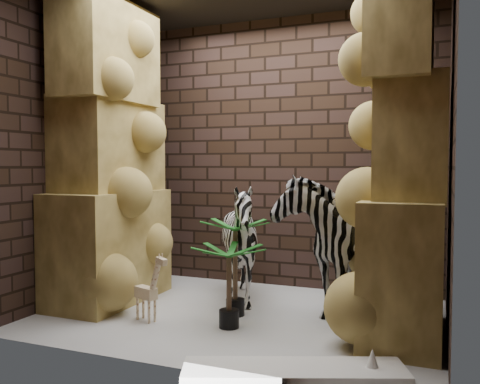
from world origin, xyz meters
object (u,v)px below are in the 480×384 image
at_px(surfboard, 294,370).
at_px(zebra_left, 241,250).
at_px(palm_back, 229,286).
at_px(palm_front, 235,267).
at_px(giraffe_toy, 146,285).
at_px(zebra_right, 332,229).

bearing_deg(surfboard, zebra_left, 102.17).
xyz_separation_m(palm_back, surfboard, (0.76, -0.71, -0.33)).
bearing_deg(palm_back, surfboard, -43.00).
bearing_deg(palm_front, zebra_left, 104.25).
height_order(zebra_left, surfboard, zebra_left).
bearing_deg(giraffe_toy, palm_front, 53.59).
relative_size(zebra_right, giraffe_toy, 2.41).
bearing_deg(palm_back, giraffe_toy, -172.25).
relative_size(palm_front, surfboard, 0.61).
bearing_deg(zebra_right, giraffe_toy, -142.37).
bearing_deg(palm_back, zebra_left, 104.02).
bearing_deg(surfboard, palm_back, 115.72).
bearing_deg(palm_back, zebra_right, 51.30).
bearing_deg(zebra_left, zebra_right, 26.76).
relative_size(zebra_left, palm_back, 1.67).
relative_size(giraffe_toy, surfboard, 0.44).
bearing_deg(zebra_right, zebra_left, -166.43).
bearing_deg(palm_front, palm_back, -76.24).
relative_size(palm_front, palm_back, 1.25).
height_order(palm_front, palm_back, palm_front).
xyz_separation_m(giraffe_toy, surfboard, (1.51, -0.61, -0.29)).
bearing_deg(surfboard, giraffe_toy, 136.72).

